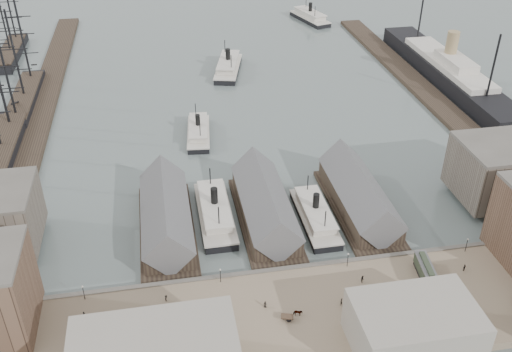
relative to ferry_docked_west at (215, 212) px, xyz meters
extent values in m
plane|color=#566362|center=(13.00, -19.98, -2.43)|extent=(900.00, 900.00, 0.00)
cube|color=#836F58|center=(13.00, -39.98, -1.43)|extent=(180.00, 30.00, 2.00)
cube|color=#59544C|center=(13.00, -25.18, -1.28)|extent=(180.00, 1.20, 2.30)
cube|color=#2D231C|center=(-55.00, 80.02, -1.63)|extent=(10.00, 220.00, 1.60)
cube|color=#2D231C|center=(91.00, 70.02, -1.63)|extent=(10.00, 180.00, 1.60)
cube|color=#2D231C|center=(-13.00, -3.98, -1.83)|extent=(14.00, 42.00, 1.20)
cube|color=#2D231C|center=(-13.00, -2.98, 1.27)|extent=(12.00, 36.00, 5.00)
cube|color=#59595B|center=(-13.00, -2.98, 3.87)|extent=(12.60, 37.00, 12.60)
cube|color=#2D231C|center=(13.00, -3.98, -1.83)|extent=(14.00, 42.00, 1.20)
cube|color=#2D231C|center=(13.00, -2.98, 1.27)|extent=(12.00, 36.00, 5.00)
cube|color=#59595B|center=(13.00, -2.98, 3.87)|extent=(12.60, 37.00, 12.60)
cube|color=#2D231C|center=(39.00, -3.98, -1.83)|extent=(14.00, 42.00, 1.20)
cube|color=#2D231C|center=(39.00, -2.98, 1.27)|extent=(12.00, 36.00, 5.00)
cube|color=#59595B|center=(39.00, -2.98, 3.87)|extent=(12.60, 37.00, 12.60)
cube|color=#60564C|center=(81.00, -4.98, 7.07)|extent=(28.00, 20.00, 15.00)
cube|color=gray|center=(33.00, -51.98, 4.57)|extent=(24.00, 16.00, 10.00)
cylinder|color=black|center=(-32.00, -26.98, 1.37)|extent=(0.16, 0.16, 3.60)
sphere|color=silver|center=(-32.00, -26.98, 3.27)|extent=(0.44, 0.44, 0.44)
cylinder|color=black|center=(-2.00, -26.98, 1.37)|extent=(0.16, 0.16, 3.60)
sphere|color=silver|center=(-2.00, -26.98, 3.27)|extent=(0.44, 0.44, 0.44)
cylinder|color=black|center=(28.00, -26.98, 1.37)|extent=(0.16, 0.16, 3.60)
sphere|color=silver|center=(28.00, -26.98, 3.27)|extent=(0.44, 0.44, 0.44)
cylinder|color=black|center=(58.00, -26.98, 1.37)|extent=(0.16, 0.16, 3.60)
sphere|color=silver|center=(58.00, -26.98, 3.27)|extent=(0.44, 0.44, 0.44)
cube|color=black|center=(0.00, 0.00, -1.50)|extent=(8.30, 29.07, 1.87)
cube|color=silver|center=(0.00, 0.00, -0.15)|extent=(8.72, 29.07, 0.52)
cube|color=silver|center=(0.00, 0.00, 1.30)|extent=(6.75, 20.76, 2.28)
cube|color=silver|center=(0.00, 0.00, 2.76)|extent=(7.27, 22.84, 0.42)
cylinder|color=black|center=(0.00, 0.00, 5.04)|extent=(1.87, 1.87, 4.67)
cylinder|color=black|center=(0.00, 9.34, 4.83)|extent=(0.31, 0.31, 6.23)
cylinder|color=black|center=(0.00, -9.34, 4.83)|extent=(0.31, 0.31, 6.23)
cube|color=black|center=(26.00, -6.10, -1.59)|extent=(7.51, 26.28, 1.69)
cube|color=silver|center=(26.00, -6.10, -0.37)|extent=(7.88, 26.28, 0.47)
cube|color=silver|center=(26.00, -6.10, 0.95)|extent=(6.10, 18.77, 2.06)
cube|color=silver|center=(26.00, -6.10, 2.26)|extent=(6.57, 20.65, 0.38)
cylinder|color=black|center=(26.00, -6.10, 4.33)|extent=(1.69, 1.69, 4.22)
cylinder|color=black|center=(26.00, 2.35, 4.14)|extent=(0.28, 0.28, 5.63)
cylinder|color=black|center=(26.00, -14.54, 4.14)|extent=(0.28, 0.28, 5.63)
cube|color=black|center=(0.19, 47.71, -1.65)|extent=(9.39, 24.95, 1.57)
cube|color=silver|center=(0.19, 47.71, -0.52)|extent=(9.74, 24.99, 0.44)
cube|color=silver|center=(0.19, 47.71, 0.70)|extent=(7.39, 17.89, 1.91)
cube|color=silver|center=(0.19, 47.71, 1.92)|extent=(8.00, 19.67, 0.35)
cylinder|color=black|center=(0.19, 47.71, 3.83)|extent=(1.57, 1.57, 3.92)
cylinder|color=black|center=(0.19, 55.54, 3.66)|extent=(0.26, 0.26, 5.22)
cylinder|color=black|center=(0.19, 39.87, 3.66)|extent=(0.26, 0.26, 5.22)
cube|color=black|center=(18.35, 103.93, -1.46)|extent=(15.84, 31.37, 1.94)
cube|color=silver|center=(18.35, 103.93, -0.06)|extent=(16.26, 31.47, 0.54)
cube|color=silver|center=(18.35, 103.93, 1.45)|extent=(12.13, 22.61, 2.37)
cube|color=silver|center=(18.35, 103.93, 2.95)|extent=(13.19, 24.84, 0.43)
cylinder|color=black|center=(18.35, 103.93, 5.33)|extent=(1.94, 1.94, 4.85)
cylinder|color=black|center=(18.35, 113.62, 5.11)|extent=(0.32, 0.32, 6.47)
cylinder|color=black|center=(18.35, 94.23, 5.11)|extent=(0.32, 0.32, 6.47)
cube|color=black|center=(71.26, 167.57, -1.50)|extent=(15.95, 30.05, 1.86)
cube|color=silver|center=(71.26, 167.57, -0.16)|extent=(16.35, 30.17, 0.52)
cube|color=silver|center=(71.26, 167.57, 1.28)|extent=(12.17, 21.69, 2.27)
cube|color=silver|center=(71.26, 167.57, 2.73)|extent=(13.24, 23.82, 0.41)
cylinder|color=black|center=(71.26, 167.57, 5.00)|extent=(1.86, 1.86, 4.64)
cylinder|color=black|center=(71.26, 176.86, 4.79)|extent=(0.31, 0.31, 6.19)
cylinder|color=black|center=(71.26, 158.28, 4.79)|extent=(0.31, 0.31, 6.19)
cube|color=black|center=(-61.66, 86.51, -0.70)|extent=(8.66, 50.03, 3.46)
cube|color=#2D231C|center=(-61.66, 86.51, 1.32)|extent=(8.18, 45.02, 0.58)
cylinder|color=black|center=(-61.66, 69.00, 16.81)|extent=(0.77, 0.77, 32.71)
cylinder|color=black|center=(-61.66, 86.51, 16.81)|extent=(0.77, 0.77, 32.71)
cylinder|color=black|center=(-61.66, 104.01, 16.81)|extent=(0.77, 0.77, 32.71)
cube|color=black|center=(-75.90, 140.36, -0.77)|extent=(8.31, 46.19, 3.33)
cube|color=#2D231C|center=(-75.90, 140.36, 1.17)|extent=(7.85, 41.57, 0.55)
cylinder|color=black|center=(-75.90, 140.36, 16.04)|extent=(0.74, 0.74, 31.41)
cylinder|color=black|center=(-75.90, 156.52, 16.04)|extent=(0.74, 0.74, 31.41)
cube|color=black|center=(105.00, 78.36, 0.81)|extent=(14.07, 102.84, 6.50)
cube|color=silver|center=(105.00, 78.36, 5.15)|extent=(11.91, 59.54, 2.17)
cube|color=silver|center=(105.00, 72.94, 7.85)|extent=(8.66, 21.65, 3.25)
cylinder|color=tan|center=(105.00, 78.36, 12.72)|extent=(4.76, 4.76, 10.83)
cube|color=black|center=(44.23, -33.89, -0.03)|extent=(3.73, 9.87, 0.81)
cube|color=#2D3829|center=(44.23, -33.89, 1.69)|extent=(3.90, 10.38, 2.63)
cube|color=#59595B|center=(44.23, -33.89, 3.16)|extent=(4.15, 10.81, 0.30)
imported|color=black|center=(-24.63, -36.33, 0.43)|extent=(1.80, 1.66, 1.72)
cube|color=#3F2D21|center=(-27.19, -36.83, 0.47)|extent=(2.84, 1.97, 0.25)
cylinder|color=black|center=(-27.05, -37.51, 0.12)|extent=(1.09, 0.29, 1.10)
cylinder|color=black|center=(-27.32, -36.14, 0.12)|extent=(1.09, 0.29, 1.10)
imported|color=black|center=(12.72, -40.26, 0.38)|extent=(2.10, 1.38, 1.63)
cube|color=#3F2D21|center=(10.22, -40.99, 0.47)|extent=(2.92, 2.17, 0.25)
cylinder|color=black|center=(10.42, -41.66, 0.12)|extent=(1.08, 0.39, 1.10)
cylinder|color=black|center=(10.03, -40.32, 0.12)|extent=(1.08, 0.39, 1.10)
imported|color=black|center=(27.35, -40.34, 0.42)|extent=(2.05, 2.15, 1.70)
cube|color=#3F2D21|center=(25.03, -39.17, 0.47)|extent=(3.00, 2.51, 0.25)
cylinder|color=black|center=(24.72, -39.79, 0.12)|extent=(1.02, 0.57, 1.10)
cylinder|color=black|center=(25.35, -38.54, 0.12)|extent=(1.02, 0.57, 1.10)
imported|color=black|center=(-31.66, -32.83, 0.48)|extent=(0.70, 0.54, 1.82)
imported|color=black|center=(-23.41, -37.62, 0.38)|extent=(0.98, 1.00, 1.62)
imported|color=black|center=(-14.44, -30.80, 0.38)|extent=(0.93, 1.19, 1.62)
imported|color=black|center=(-2.63, -41.56, 0.37)|extent=(1.01, 0.81, 1.61)
imported|color=black|center=(6.43, -36.52, 0.35)|extent=(0.90, 0.77, 1.57)
imported|color=black|center=(22.74, -38.81, 0.48)|extent=(0.79, 0.83, 1.83)
imported|color=black|center=(29.69, -32.76, 0.47)|extent=(0.75, 0.93, 1.80)
imported|color=black|center=(41.76, -41.23, 0.46)|extent=(1.32, 1.07, 1.78)
imported|color=black|center=(54.35, -33.34, 0.45)|extent=(1.11, 0.85, 1.76)
camera|label=1|loc=(-11.70, -123.81, 88.82)|focal=40.00mm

